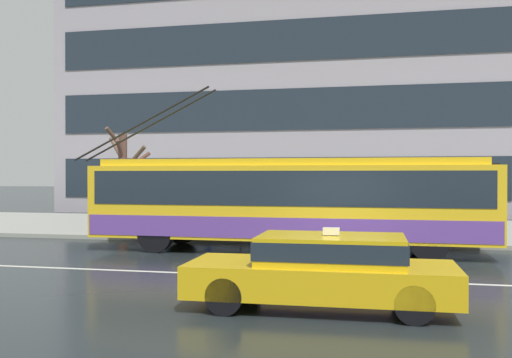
{
  "coord_description": "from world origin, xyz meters",
  "views": [
    {
      "loc": [
        1.13,
        -13.88,
        2.32
      ],
      "look_at": [
        -2.61,
        3.15,
        2.15
      ],
      "focal_mm": 40.29,
      "sensor_mm": 36.0,
      "label": 1
    }
  ],
  "objects": [
    {
      "name": "trolleybus",
      "position": [
        -1.59,
        3.01,
        1.52
      ],
      "size": [
        12.69,
        2.61,
        4.97
      ],
      "color": "yellow",
      "rests_on": "ground_plane"
    },
    {
      "name": "taxi_oncoming_near",
      "position": [
        0.18,
        -4.05,
        0.7
      ],
      "size": [
        4.58,
        1.8,
        1.39
      ],
      "color": "gold",
      "rests_on": "ground_plane"
    },
    {
      "name": "bus_shelter",
      "position": [
        -1.72,
        6.38,
        1.97
      ],
      "size": [
        4.14,
        1.89,
        2.39
      ],
      "color": "gray",
      "rests_on": "sidewalk_slab"
    },
    {
      "name": "ground_plane",
      "position": [
        0.0,
        0.0,
        0.0
      ],
      "size": [
        160.0,
        160.0,
        0.0
      ],
      "primitive_type": "plane",
      "color": "#202629"
    },
    {
      "name": "lane_centre_line",
      "position": [
        0.0,
        -1.2,
        0.0
      ],
      "size": [
        72.0,
        0.14,
        0.01
      ],
      "primitive_type": "cube",
      "color": "silver",
      "rests_on": "ground_plane"
    },
    {
      "name": "sidewalk_slab",
      "position": [
        0.0,
        9.61,
        0.07
      ],
      "size": [
        80.0,
        10.0,
        0.14
      ],
      "primitive_type": "cube",
      "color": "gray",
      "rests_on": "ground_plane"
    },
    {
      "name": "pedestrian_walking_past",
      "position": [
        0.04,
        5.45,
        1.09
      ],
      "size": [
        0.48,
        0.48,
        1.61
      ],
      "color": "navy",
      "rests_on": "sidewalk_slab"
    },
    {
      "name": "pedestrian_approaching_curb",
      "position": [
        -5.2,
        6.55,
        1.67
      ],
      "size": [
        1.29,
        1.29,
        1.96
      ],
      "color": "navy",
      "rests_on": "sidewalk_slab"
    },
    {
      "name": "office_tower_corner_left",
      "position": [
        -4.9,
        23.06,
        9.69
      ],
      "size": [
        26.8,
        12.03,
        19.36
      ],
      "color": "#9B949E",
      "rests_on": "ground_plane"
    },
    {
      "name": "street_tree_bare",
      "position": [
        -8.97,
        7.37,
        2.31
      ],
      "size": [
        2.06,
        1.96,
        4.01
      ],
      "color": "brown",
      "rests_on": "sidewalk_slab"
    },
    {
      "name": "pedestrian_at_shelter",
      "position": [
        -1.26,
        5.69,
        1.75
      ],
      "size": [
        1.47,
        1.47,
        1.96
      ],
      "color": "#5D5648",
      "rests_on": "sidewalk_slab"
    }
  ]
}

